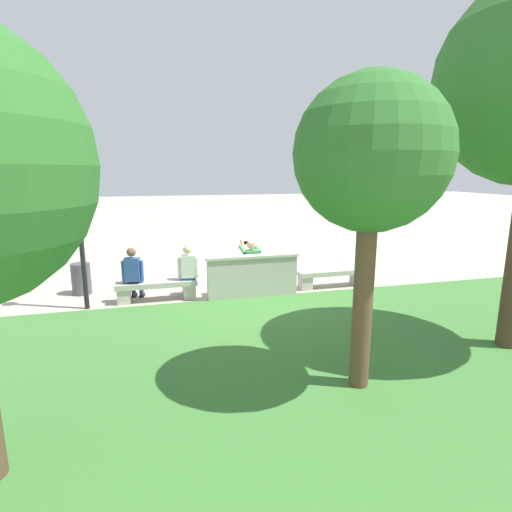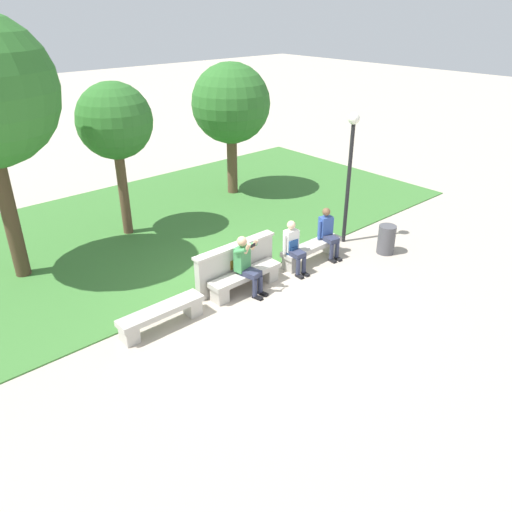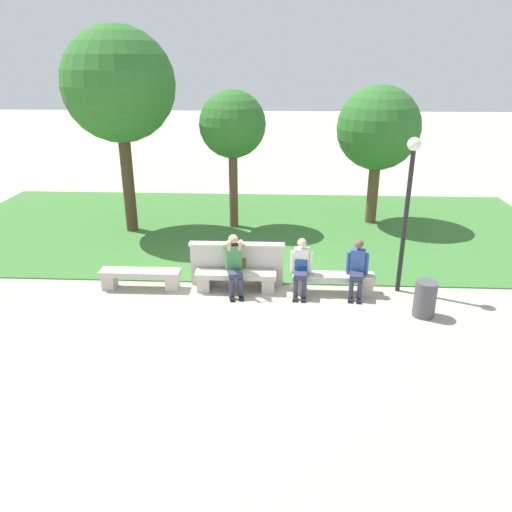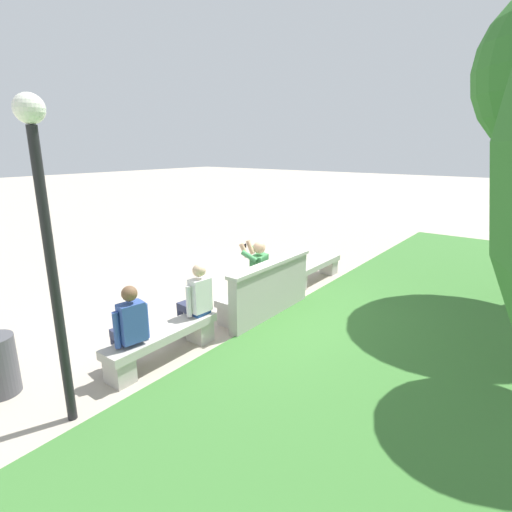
% 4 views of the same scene
% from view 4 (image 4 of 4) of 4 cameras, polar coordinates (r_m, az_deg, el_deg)
% --- Properties ---
extents(ground_plane, '(80.00, 80.00, 0.00)m').
position_cam_4_polar(ground_plane, '(7.44, -0.03, -7.89)').
color(ground_plane, '#B2A593').
extents(bench_main, '(1.80, 0.40, 0.45)m').
position_cam_4_polar(bench_main, '(9.05, 8.28, -1.78)').
color(bench_main, '#B7B2A8').
rests_on(bench_main, ground).
extents(bench_near, '(1.80, 0.40, 0.45)m').
position_cam_4_polar(bench_near, '(7.32, -0.03, -5.77)').
color(bench_near, '#B7B2A8').
rests_on(bench_near, ground).
extents(bench_mid, '(1.80, 0.40, 0.45)m').
position_cam_4_polar(bench_mid, '(5.90, -13.11, -11.65)').
color(bench_mid, '#B7B2A8').
rests_on(bench_mid, ground).
extents(backrest_wall_with_plaque, '(2.16, 0.24, 1.01)m').
position_cam_4_polar(backrest_wall_with_plaque, '(7.06, 2.17, -4.70)').
color(backrest_wall_with_plaque, '#B7B2A8').
rests_on(backrest_wall_with_plaque, ground).
extents(person_photographer, '(0.52, 0.77, 1.32)m').
position_cam_4_polar(person_photographer, '(7.24, -0.39, -2.33)').
color(person_photographer, black).
rests_on(person_photographer, ground).
extents(person_distant, '(0.48, 0.69, 1.26)m').
position_cam_4_polar(person_distant, '(6.23, -8.60, -6.14)').
color(person_distant, black).
rests_on(person_distant, ground).
extents(person_companion, '(0.47, 0.71, 1.26)m').
position_cam_4_polar(person_companion, '(5.52, -17.73, -9.60)').
color(person_companion, black).
rests_on(person_companion, ground).
extents(backpack, '(0.28, 0.24, 0.43)m').
position_cam_4_polar(backpack, '(6.19, -8.10, -6.70)').
color(backpack, '#234C8C').
rests_on(backpack, bench_mid).
extents(lamp_post, '(0.28, 0.28, 3.41)m').
position_cam_4_polar(lamp_post, '(4.39, -27.96, 4.83)').
color(lamp_post, black).
rests_on(lamp_post, ground).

